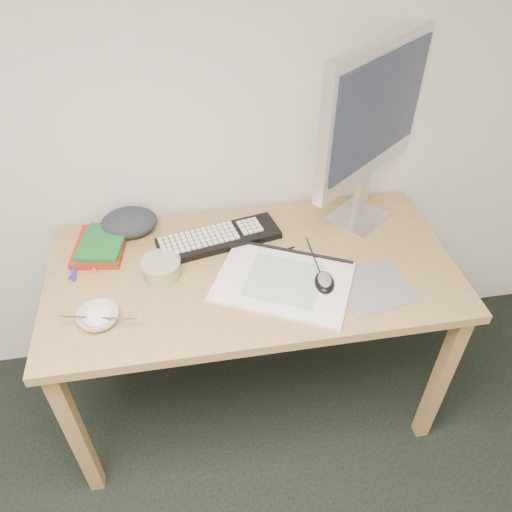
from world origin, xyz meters
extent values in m
plane|color=silver|center=(0.00, 1.80, 1.30)|extent=(3.60, 0.00, 3.60)
cube|color=tan|center=(-0.39, 1.13, 0.36)|extent=(0.05, 0.05, 0.71)
cube|color=tan|center=(0.91, 1.13, 0.36)|extent=(0.05, 0.05, 0.71)
cube|color=tan|center=(-0.39, 1.73, 0.36)|extent=(0.05, 0.05, 0.71)
cube|color=tan|center=(0.91, 1.73, 0.36)|extent=(0.05, 0.05, 0.71)
cube|color=tan|center=(0.26, 1.43, 0.73)|extent=(1.40, 0.70, 0.03)
cube|color=slate|center=(0.63, 1.26, 0.75)|extent=(0.27, 0.25, 0.00)
cube|color=white|center=(0.35, 1.33, 0.76)|extent=(0.53, 0.47, 0.01)
cube|color=black|center=(0.16, 1.59, 0.76)|extent=(0.46, 0.23, 0.03)
cube|color=silver|center=(0.71, 1.64, 0.75)|extent=(0.27, 0.26, 0.01)
cube|color=silver|center=(0.71, 1.64, 0.85)|extent=(0.07, 0.06, 0.19)
cube|color=silver|center=(0.71, 1.64, 1.19)|extent=(0.48, 0.39, 0.47)
cube|color=black|center=(0.71, 1.64, 1.20)|extent=(0.41, 0.33, 0.37)
ellipsoid|color=black|center=(0.48, 1.30, 0.78)|extent=(0.08, 0.11, 0.04)
imported|color=silver|center=(-0.25, 1.26, 0.77)|extent=(0.14, 0.14, 0.04)
cylinder|color=#B7B7BA|center=(-0.24, 1.24, 0.79)|extent=(0.24, 0.07, 0.02)
cylinder|color=#C9C947|center=(-0.05, 1.44, 0.78)|extent=(0.15, 0.15, 0.06)
cube|color=maroon|center=(-0.26, 1.62, 0.76)|extent=(0.20, 0.25, 0.02)
cube|color=#186127|center=(-0.25, 1.62, 0.78)|extent=(0.19, 0.23, 0.02)
ellipsoid|color=#272B2F|center=(-0.16, 1.71, 0.79)|extent=(0.20, 0.17, 0.07)
cylinder|color=#CF678F|center=(0.28, 1.46, 0.75)|extent=(0.19, 0.01, 0.01)
cylinder|color=#A77B58|center=(0.26, 1.50, 0.75)|extent=(0.15, 0.09, 0.01)
cylinder|color=black|center=(0.35, 1.48, 0.75)|extent=(0.16, 0.06, 0.01)
cylinder|color=#212EB4|center=(-0.34, 1.52, 0.76)|extent=(0.02, 0.12, 0.01)
cylinder|color=orange|center=(-0.29, 1.55, 0.76)|extent=(0.04, 0.12, 0.01)
cylinder|color=#6F2484|center=(-0.35, 1.53, 0.76)|extent=(0.03, 0.12, 0.01)
camera|label=1|loc=(0.06, 0.17, 1.91)|focal=35.00mm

